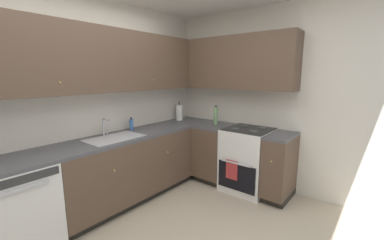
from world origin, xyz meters
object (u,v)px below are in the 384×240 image
(oven_range, at_px, (248,159))
(soap_bottle, at_px, (131,124))
(paper_towel_roll, at_px, (179,112))
(dishwasher, at_px, (17,209))
(oil_bottle, at_px, (216,116))

(oven_range, distance_m, soap_bottle, 1.71)
(paper_towel_roll, bearing_deg, soap_bottle, 178.82)
(soap_bottle, height_order, paper_towel_roll, paper_towel_roll)
(soap_bottle, distance_m, paper_towel_roll, 0.98)
(paper_towel_roll, bearing_deg, oven_range, -86.46)
(dishwasher, distance_m, soap_bottle, 1.57)
(oven_range, bearing_deg, paper_towel_roll, 93.54)
(oven_range, relative_size, soap_bottle, 5.78)
(paper_towel_roll, relative_size, oil_bottle, 1.08)
(dishwasher, xyz_separation_m, oven_range, (2.51, -1.08, 0.02))
(dishwasher, bearing_deg, oil_bottle, -11.94)
(oven_range, height_order, oil_bottle, oil_bottle)
(soap_bottle, bearing_deg, paper_towel_roll, -1.18)
(oven_range, bearing_deg, soap_bottle, 129.89)
(paper_towel_roll, distance_m, oil_bottle, 0.69)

